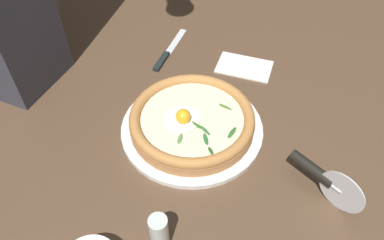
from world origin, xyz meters
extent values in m
cube|color=brown|center=(0.00, 0.00, -0.01)|extent=(2.40, 2.40, 0.03)
cylinder|color=white|center=(-0.01, 0.01, 0.01)|extent=(0.31, 0.31, 0.01)
cylinder|color=#B57845|center=(-0.01, 0.01, 0.02)|extent=(0.27, 0.27, 0.02)
torus|color=#B97D41|center=(-0.01, 0.01, 0.04)|extent=(0.27, 0.27, 0.02)
cylinder|color=#F6E1BB|center=(-0.01, 0.01, 0.04)|extent=(0.23, 0.23, 0.00)
ellipsoid|color=white|center=(-0.02, 0.02, 0.04)|extent=(0.08, 0.08, 0.01)
sphere|color=yellow|center=(-0.03, 0.02, 0.05)|extent=(0.03, 0.03, 0.03)
ellipsoid|color=#2E662C|center=(0.00, -0.09, 0.04)|extent=(0.03, 0.01, 0.01)
ellipsoid|color=#517D42|center=(-0.07, -0.01, 0.04)|extent=(0.03, 0.02, 0.01)
ellipsoid|color=#437528|center=(0.06, -0.04, 0.04)|extent=(0.01, 0.03, 0.01)
ellipsoid|color=#255D28|center=(-0.04, -0.05, 0.04)|extent=(0.03, 0.03, 0.01)
ellipsoid|color=#2A5C24|center=(-0.06, -0.07, 0.04)|extent=(0.02, 0.02, 0.01)
ellipsoid|color=#29622D|center=(-0.03, -0.04, 0.04)|extent=(0.01, 0.03, 0.01)
ellipsoid|color=#336C1E|center=(-0.02, -0.01, 0.04)|extent=(0.01, 0.03, 0.01)
cylinder|color=silver|center=(-0.02, -0.32, 0.04)|extent=(0.03, 0.09, 0.09)
cylinder|color=silver|center=(-0.02, -0.31, 0.04)|extent=(0.01, 0.02, 0.01)
cylinder|color=black|center=(0.00, -0.26, 0.04)|extent=(0.05, 0.09, 0.02)
cube|color=silver|center=(0.25, 0.23, 0.00)|extent=(0.13, 0.05, 0.00)
cube|color=black|center=(0.15, 0.20, 0.01)|extent=(0.08, 0.03, 0.01)
cube|color=white|center=(0.25, 0.01, 0.00)|extent=(0.12, 0.16, 0.01)
cylinder|color=silver|center=(-0.26, -0.09, 0.04)|extent=(0.03, 0.03, 0.08)
camera|label=1|loc=(-0.47, -0.29, 0.62)|focal=34.70mm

